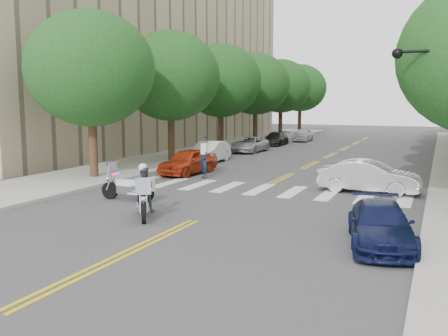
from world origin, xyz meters
The scene contains 19 objects.
ground centered at (0.00, 0.00, 0.00)m, with size 140.00×140.00×0.00m, color #38383A.
sidewalk_left centered at (-9.50, 22.00, 0.07)m, with size 5.00×60.00×0.15m, color #9E9991.
building_left centered at (-26.00, 26.00, 12.00)m, with size 26.00×44.00×24.00m, color tan.
tree_l_0 centered at (-8.80, 6.00, 5.55)m, with size 6.40×6.40×8.45m.
tree_l_1 centered at (-8.80, 14.00, 5.55)m, with size 6.40×6.40×8.45m.
tree_l_2 centered at (-8.80, 22.00, 5.55)m, with size 6.40×6.40×8.45m.
tree_l_3 centered at (-8.80, 30.00, 5.55)m, with size 6.40×6.40×8.45m.
tree_l_4 centered at (-8.80, 38.00, 5.55)m, with size 6.40×6.40×8.45m.
tree_l_5 centered at (-8.80, 46.00, 5.55)m, with size 6.40×6.40×8.45m.
motorcycle_police centered at (-1.85, -0.18, 0.83)m, with size 1.46×2.07×1.88m.
motorcycle_parked centered at (-3.81, 2.00, 0.53)m, with size 2.37×0.53×1.53m.
officer_standing centered at (-3.75, 8.50, 0.87)m, with size 0.64×0.42×1.74m, color #151E31.
convertible centered at (4.62, 7.69, 0.71)m, with size 1.50×4.29×1.41m, color silver.
sedan_blue centered at (6.00, -0.50, 0.59)m, with size 1.65×4.06×1.18m, color #0D1236.
parked_car_a centered at (-5.20, 9.50, 0.70)m, with size 1.66×4.12×1.40m, color #A62B11.
parked_car_b centered at (-6.30, 14.50, 0.70)m, with size 1.47×4.22×1.39m, color white.
parked_car_c centered at (-6.30, 21.87, 0.60)m, with size 2.00×4.33×1.20m, color #A2A5AA.
parked_car_d centered at (-6.30, 28.50, 0.59)m, with size 1.65×4.07×1.18m, color black.
parked_car_e centered at (-5.20, 34.00, 0.66)m, with size 1.56×3.88×1.32m, color #A9A9AF.
Camera 1 is at (7.41, -14.48, 3.97)m, focal length 40.00 mm.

